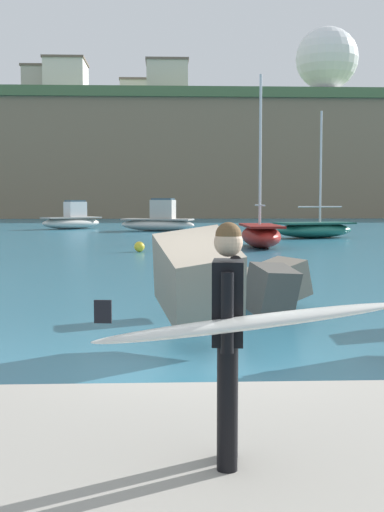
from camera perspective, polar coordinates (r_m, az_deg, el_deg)
ground_plane at (r=9.24m, az=-0.23°, el=-8.94°), size 400.00×400.00×0.00m
walkway_path at (r=5.39m, az=1.58°, el=-17.72°), size 48.00×4.40×0.24m
surfer_with_board at (r=4.90m, az=3.37°, el=-5.87°), size 2.12×1.27×1.78m
boat_near_centre at (r=31.87m, az=5.71°, el=1.79°), size 1.70×4.96×7.91m
boat_near_right at (r=52.55m, az=-9.90°, el=2.95°), size 4.86×4.27×2.16m
boat_mid_right at (r=40.18m, az=10.10°, el=2.21°), size 5.21×3.58×7.23m
boat_far_left at (r=48.37m, az=-2.78°, el=2.90°), size 5.63×3.32×2.30m
mooring_buoy_inner at (r=28.94m, az=-4.38°, el=0.77°), size 0.44×0.44×0.44m
headland_bluff at (r=99.11m, az=-1.38°, el=7.84°), size 99.49×36.40×15.33m
radar_dome at (r=104.65m, az=11.09°, el=15.36°), size 8.96×8.96×11.61m
station_building_west at (r=91.93m, az=-2.08°, el=14.39°), size 5.47×5.18×4.75m
station_building_central at (r=101.18m, az=-11.58°, el=13.58°), size 7.72×5.34×5.38m
station_building_east at (r=105.51m, az=-4.68°, el=13.05°), size 4.59×5.94×4.53m
station_building_annex at (r=100.77m, az=-10.35°, el=13.89°), size 5.70×7.94×6.25m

